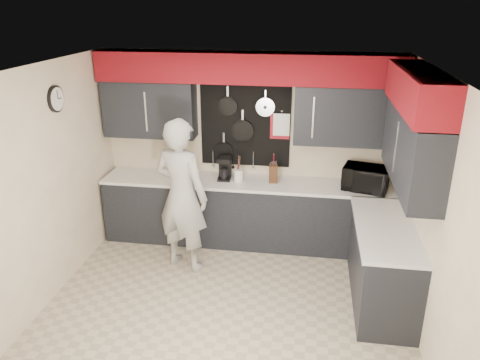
% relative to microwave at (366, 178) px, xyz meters
% --- Properties ---
extents(ground, '(4.00, 4.00, 0.00)m').
position_rel_microwave_xyz_m(ground, '(-1.56, -1.38, -1.07)').
color(ground, '#B9AC90').
rests_on(ground, ground).
extents(back_wall_assembly, '(4.00, 0.36, 2.60)m').
position_rel_microwave_xyz_m(back_wall_assembly, '(-1.55, 0.22, 0.94)').
color(back_wall_assembly, '#F6E3BE').
rests_on(back_wall_assembly, ground).
extents(right_wall_assembly, '(0.36, 3.50, 2.60)m').
position_rel_microwave_xyz_m(right_wall_assembly, '(0.30, -1.12, 0.87)').
color(right_wall_assembly, '#F6E3BE').
rests_on(right_wall_assembly, ground).
extents(left_wall_assembly, '(0.05, 3.50, 2.60)m').
position_rel_microwave_xyz_m(left_wall_assembly, '(-3.55, -1.37, 0.26)').
color(left_wall_assembly, '#F6E3BE').
rests_on(left_wall_assembly, ground).
extents(base_cabinets, '(3.95, 2.20, 0.92)m').
position_rel_microwave_xyz_m(base_cabinets, '(-1.06, -0.25, -0.62)').
color(base_cabinets, black).
rests_on(base_cabinets, ground).
extents(microwave, '(0.63, 0.50, 0.31)m').
position_rel_microwave_xyz_m(microwave, '(0.00, 0.00, 0.00)').
color(microwave, black).
rests_on(microwave, base_cabinets).
extents(knife_block, '(0.12, 0.12, 0.24)m').
position_rel_microwave_xyz_m(knife_block, '(-1.19, 0.07, -0.03)').
color(knife_block, '#3B2012').
rests_on(knife_block, base_cabinets).
extents(utensil_crock, '(0.12, 0.12, 0.16)m').
position_rel_microwave_xyz_m(utensil_crock, '(-1.65, 0.05, -0.07)').
color(utensil_crock, white).
rests_on(utensil_crock, base_cabinets).
extents(coffee_maker, '(0.19, 0.22, 0.32)m').
position_rel_microwave_xyz_m(coffee_maker, '(-1.85, 0.10, 0.01)').
color(coffee_maker, black).
rests_on(coffee_maker, base_cabinets).
extents(person, '(0.83, 0.68, 1.94)m').
position_rel_microwave_xyz_m(person, '(-2.24, -0.68, -0.10)').
color(person, '#A3A3A1').
rests_on(person, ground).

